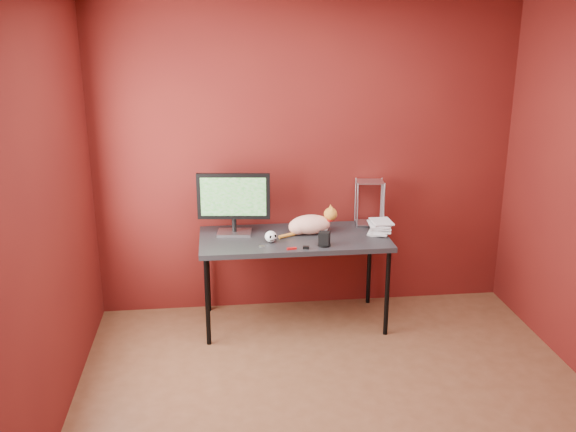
{
  "coord_description": "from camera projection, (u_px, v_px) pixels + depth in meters",
  "views": [
    {
      "loc": [
        -0.75,
        -3.42,
        2.43
      ],
      "look_at": [
        -0.22,
        1.15,
        0.99
      ],
      "focal_mm": 40.0,
      "sensor_mm": 36.0,
      "label": 1
    }
  ],
  "objects": [
    {
      "name": "black_gadget",
      "position": [
        306.0,
        248.0,
        4.84
      ],
      "size": [
        0.05,
        0.04,
        0.02
      ],
      "primitive_type": "cube",
      "rotation": [
        0.0,
        0.0,
        -0.26
      ],
      "color": "black",
      "rests_on": "desk"
    },
    {
      "name": "cat",
      "position": [
        311.0,
        224.0,
        5.16
      ],
      "size": [
        0.49,
        0.21,
        0.23
      ],
      "rotation": [
        0.0,
        0.0,
        0.05
      ],
      "color": "#E45F30",
      "rests_on": "desk"
    },
    {
      "name": "speaker",
      "position": [
        324.0,
        239.0,
        4.89
      ],
      "size": [
        0.1,
        0.1,
        0.11
      ],
      "rotation": [
        0.0,
        0.0,
        -0.37
      ],
      "color": "black",
      "rests_on": "desk"
    },
    {
      "name": "monitor",
      "position": [
        234.0,
        201.0,
        5.1
      ],
      "size": [
        0.58,
        0.22,
        0.5
      ],
      "rotation": [
        0.0,
        0.0,
        -0.12
      ],
      "color": "#BBBAC0",
      "rests_on": "desk"
    },
    {
      "name": "skull_mug",
      "position": [
        271.0,
        237.0,
        4.97
      ],
      "size": [
        0.09,
        0.1,
        0.09
      ],
      "rotation": [
        0.0,
        0.0,
        0.34
      ],
      "color": "white",
      "rests_on": "desk"
    },
    {
      "name": "room",
      "position": [
        351.0,
        199.0,
        3.62
      ],
      "size": [
        3.52,
        3.52,
        2.61
      ],
      "color": "#56321D",
      "rests_on": "ground"
    },
    {
      "name": "desk",
      "position": [
        294.0,
        243.0,
        5.13
      ],
      "size": [
        1.5,
        0.7,
        0.75
      ],
      "color": "black",
      "rests_on": "ground"
    },
    {
      "name": "wire_rack",
      "position": [
        369.0,
        202.0,
        5.37
      ],
      "size": [
        0.24,
        0.2,
        0.38
      ],
      "rotation": [
        0.0,
        0.0,
        -0.12
      ],
      "color": "#BBBAC0",
      "rests_on": "desk"
    },
    {
      "name": "book_stack",
      "position": [
        372.0,
        168.0,
        5.07
      ],
      "size": [
        0.23,
        0.26,
        1.07
      ],
      "rotation": [
        0.0,
        0.0,
        -0.18
      ],
      "color": "beige",
      "rests_on": "desk"
    },
    {
      "name": "pocket_knife",
      "position": [
        292.0,
        249.0,
        4.83
      ],
      "size": [
        0.08,
        0.03,
        0.01
      ],
      "primitive_type": "cube",
      "rotation": [
        0.0,
        0.0,
        0.15
      ],
      "color": "#A50C0D",
      "rests_on": "desk"
    },
    {
      "name": "washer",
      "position": [
        262.0,
        246.0,
        4.89
      ],
      "size": [
        0.05,
        0.05,
        0.0
      ],
      "primitive_type": "cylinder",
      "color": "#BBBAC0",
      "rests_on": "desk"
    }
  ]
}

